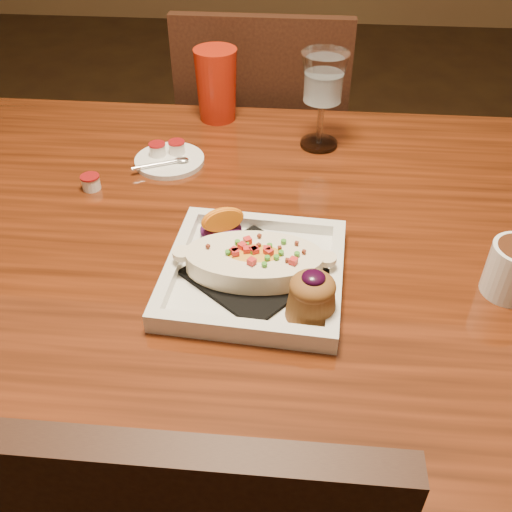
# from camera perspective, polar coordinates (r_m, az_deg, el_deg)

# --- Properties ---
(floor) EXTENTS (7.00, 7.00, 0.00)m
(floor) POSITION_cam_1_polar(r_m,az_deg,el_deg) (1.50, -1.38, -20.92)
(floor) COLOR #332311
(floor) RESTS_ON ground
(table) EXTENTS (1.50, 0.90, 0.75)m
(table) POSITION_cam_1_polar(r_m,az_deg,el_deg) (0.98, -1.97, -1.74)
(table) COLOR maroon
(table) RESTS_ON floor
(chair_far) EXTENTS (0.42, 0.42, 0.93)m
(chair_far) POSITION_cam_1_polar(r_m,az_deg,el_deg) (1.58, 0.82, 9.33)
(chair_far) COLOR black
(chair_far) RESTS_ON floor
(plate) EXTENTS (0.26, 0.26, 0.08)m
(plate) POSITION_cam_1_polar(r_m,az_deg,el_deg) (0.80, 0.44, -1.38)
(plate) COLOR white
(plate) RESTS_ON table
(goblet) EXTENTS (0.09, 0.09, 0.18)m
(goblet) POSITION_cam_1_polar(r_m,az_deg,el_deg) (1.11, 6.76, 16.78)
(goblet) COLOR silver
(goblet) RESTS_ON table
(saucer) EXTENTS (0.13, 0.13, 0.09)m
(saucer) POSITION_cam_1_polar(r_m,az_deg,el_deg) (1.11, -8.78, 9.65)
(saucer) COLOR white
(saucer) RESTS_ON table
(creamer_loose) EXTENTS (0.03, 0.03, 0.03)m
(creamer_loose) POSITION_cam_1_polar(r_m,az_deg,el_deg) (1.05, -16.19, 7.10)
(creamer_loose) COLOR white
(creamer_loose) RESTS_ON table
(red_tumbler) EXTENTS (0.09, 0.09, 0.15)m
(red_tumbler) POSITION_cam_1_polar(r_m,az_deg,el_deg) (1.24, -3.97, 16.69)
(red_tumbler) COLOR #B6200D
(red_tumbler) RESTS_ON table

